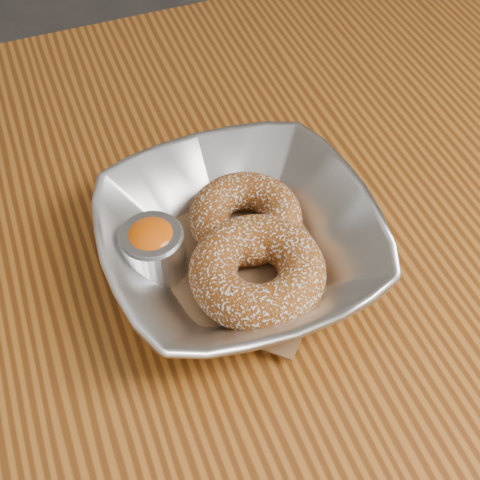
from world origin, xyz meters
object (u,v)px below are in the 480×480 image
object	(u,v)px
donut_back	(246,218)
donut_front	(257,272)
serving_bowl	(240,243)
ramekin	(153,249)
table	(237,344)

from	to	relation	value
donut_back	donut_front	world-z (taller)	donut_front
serving_bowl	ramekin	xyz separation A→B (m)	(-0.07, 0.01, 0.01)
serving_bowl	donut_front	xyz separation A→B (m)	(0.00, -0.03, 0.00)
donut_back	ramekin	world-z (taller)	ramekin
table	donut_back	xyz separation A→B (m)	(0.02, 0.04, 0.13)
donut_back	table	bearing A→B (deg)	-119.63
donut_front	serving_bowl	bearing A→B (deg)	92.96
table	donut_back	world-z (taller)	donut_back
donut_back	ramekin	bearing A→B (deg)	-173.21
ramekin	donut_back	bearing A→B (deg)	6.79
donut_front	ramekin	size ratio (longest dim) A/B	2.10
table	donut_front	world-z (taller)	donut_front
donut_back	ramekin	size ratio (longest dim) A/B	1.86
serving_bowl	ramekin	size ratio (longest dim) A/B	4.36
table	ramekin	distance (m)	0.15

